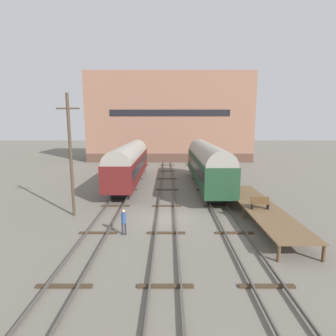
{
  "coord_description": "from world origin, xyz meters",
  "views": [
    {
      "loc": [
        0.11,
        -20.03,
        7.46
      ],
      "look_at": [
        0.0,
        11.14,
        2.2
      ],
      "focal_mm": 28.0,
      "sensor_mm": 36.0,
      "label": 1
    }
  ],
  "objects_px": {
    "person_worker": "(125,220)",
    "utility_pole": "(72,154)",
    "bench": "(261,203)",
    "train_car_green": "(208,163)",
    "train_car_maroon": "(130,161)"
  },
  "relations": [
    {
      "from": "person_worker",
      "to": "utility_pole",
      "type": "bearing_deg",
      "value": 141.19
    },
    {
      "from": "person_worker",
      "to": "bench",
      "type": "bearing_deg",
      "value": 13.48
    },
    {
      "from": "bench",
      "to": "train_car_green",
      "type": "bearing_deg",
      "value": 102.45
    },
    {
      "from": "bench",
      "to": "train_car_maroon",
      "type": "bearing_deg",
      "value": 132.6
    },
    {
      "from": "train_car_green",
      "to": "person_worker",
      "type": "bearing_deg",
      "value": -119.39
    },
    {
      "from": "train_car_green",
      "to": "utility_pole",
      "type": "xyz_separation_m",
      "value": [
        -12.3,
        -9.63,
        2.1
      ]
    },
    {
      "from": "bench",
      "to": "person_worker",
      "type": "relative_size",
      "value": 0.78
    },
    {
      "from": "bench",
      "to": "utility_pole",
      "type": "bearing_deg",
      "value": 174.54
    },
    {
      "from": "train_car_maroon",
      "to": "utility_pole",
      "type": "relative_size",
      "value": 1.8
    },
    {
      "from": "bench",
      "to": "utility_pole",
      "type": "xyz_separation_m",
      "value": [
        -14.74,
        1.41,
        3.52
      ]
    },
    {
      "from": "utility_pole",
      "to": "train_car_green",
      "type": "bearing_deg",
      "value": 38.05
    },
    {
      "from": "train_car_maroon",
      "to": "bench",
      "type": "distance_m",
      "value": 17.51
    },
    {
      "from": "train_car_green",
      "to": "train_car_maroon",
      "type": "bearing_deg",
      "value": 169.04
    },
    {
      "from": "train_car_maroon",
      "to": "train_car_green",
      "type": "relative_size",
      "value": 1.0
    },
    {
      "from": "utility_pole",
      "to": "train_car_maroon",
      "type": "bearing_deg",
      "value": 75.67
    }
  ]
}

